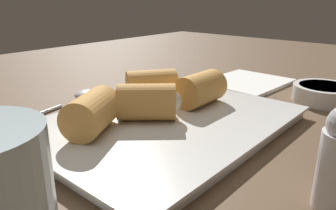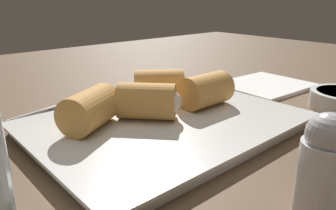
% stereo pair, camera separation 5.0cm
% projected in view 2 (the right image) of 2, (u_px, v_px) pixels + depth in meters
% --- Properties ---
extents(table_surface, '(1.80, 1.40, 0.02)m').
position_uv_depth(table_surface, '(174.00, 134.00, 0.42)').
color(table_surface, brown).
rests_on(table_surface, ground).
extents(serving_plate, '(0.32, 0.24, 0.01)m').
position_uv_depth(serving_plate, '(168.00, 124.00, 0.40)').
color(serving_plate, silver).
rests_on(serving_plate, table_surface).
extents(roll_front_left, '(0.08, 0.08, 0.04)m').
position_uv_depth(roll_front_left, '(150.00, 101.00, 0.39)').
color(roll_front_left, '#D19347').
rests_on(roll_front_left, serving_plate).
extents(roll_front_right, '(0.08, 0.08, 0.04)m').
position_uv_depth(roll_front_right, '(162.00, 85.00, 0.46)').
color(roll_front_right, '#D19347').
rests_on(roll_front_right, serving_plate).
extents(roll_back_left, '(0.08, 0.04, 0.04)m').
position_uv_depth(roll_back_left, '(211.00, 90.00, 0.44)').
color(roll_back_left, '#D19347').
rests_on(roll_back_left, serving_plate).
extents(roll_back_right, '(0.08, 0.07, 0.04)m').
position_uv_depth(roll_back_right, '(92.00, 108.00, 0.37)').
color(roll_back_right, '#D19347').
rests_on(roll_back_right, serving_plate).
extents(spoon, '(0.18, 0.05, 0.01)m').
position_uv_depth(spoon, '(91.00, 94.00, 0.53)').
color(spoon, silver).
rests_on(spoon, table_surface).
extents(napkin, '(0.16, 0.13, 0.01)m').
position_uv_depth(napkin, '(265.00, 85.00, 0.59)').
color(napkin, white).
rests_on(napkin, table_surface).
extents(salt_shaker, '(0.03, 0.03, 0.08)m').
position_uv_depth(salt_shaker, '(323.00, 170.00, 0.23)').
color(salt_shaker, silver).
rests_on(salt_shaker, table_surface).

